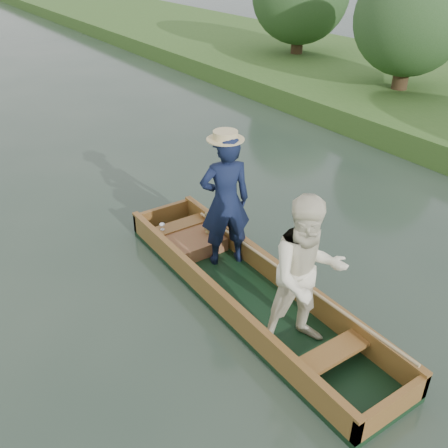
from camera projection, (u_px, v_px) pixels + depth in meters
ground at (248, 300)px, 6.98m from camera, size 120.00×120.00×0.00m
trees_far at (59, 22)px, 12.92m from camera, size 22.68×14.13×4.41m
punt at (261, 257)px, 6.49m from camera, size 1.24×5.00×2.14m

